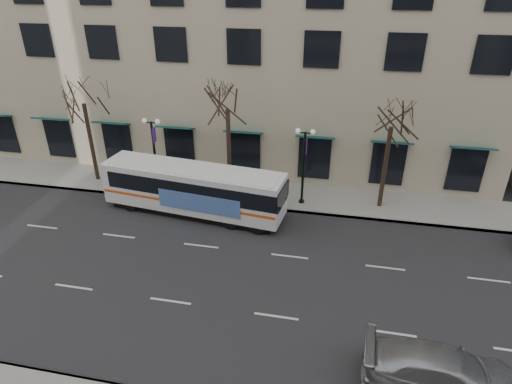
% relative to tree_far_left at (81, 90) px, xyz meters
% --- Properties ---
extents(ground, '(160.00, 160.00, 0.00)m').
position_rel_tree_far_left_xyz_m(ground, '(10.00, -8.80, -6.70)').
color(ground, black).
rests_on(ground, ground).
extents(sidewalk_far, '(80.00, 4.00, 0.15)m').
position_rel_tree_far_left_xyz_m(sidewalk_far, '(15.00, 0.20, -6.62)').
color(sidewalk_far, gray).
rests_on(sidewalk_far, ground).
extents(tree_far_left, '(3.60, 3.60, 8.34)m').
position_rel_tree_far_left_xyz_m(tree_far_left, '(0.00, 0.00, 0.00)').
color(tree_far_left, black).
rests_on(tree_far_left, ground).
extents(tree_far_mid, '(3.60, 3.60, 8.55)m').
position_rel_tree_far_left_xyz_m(tree_far_mid, '(10.00, 0.00, 0.21)').
color(tree_far_mid, black).
rests_on(tree_far_mid, ground).
extents(tree_far_right, '(3.60, 3.60, 8.06)m').
position_rel_tree_far_left_xyz_m(tree_far_right, '(20.00, 0.00, -0.28)').
color(tree_far_right, black).
rests_on(tree_far_right, ground).
extents(lamp_post_left, '(1.22, 0.45, 5.21)m').
position_rel_tree_far_left_xyz_m(lamp_post_left, '(5.01, -0.60, -3.75)').
color(lamp_post_left, black).
rests_on(lamp_post_left, ground).
extents(lamp_post_right, '(1.22, 0.45, 5.21)m').
position_rel_tree_far_left_xyz_m(lamp_post_right, '(15.01, -0.60, -3.75)').
color(lamp_post_right, black).
rests_on(lamp_post_right, ground).
extents(city_bus, '(11.72, 3.88, 3.12)m').
position_rel_tree_far_left_xyz_m(city_bus, '(8.54, -3.01, -5.00)').
color(city_bus, white).
rests_on(city_bus, ground).
extents(silver_car, '(5.98, 2.73, 1.70)m').
position_rel_tree_far_left_xyz_m(silver_car, '(21.55, -13.60, -5.85)').
color(silver_car, '#9FA1A6').
rests_on(silver_car, ground).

